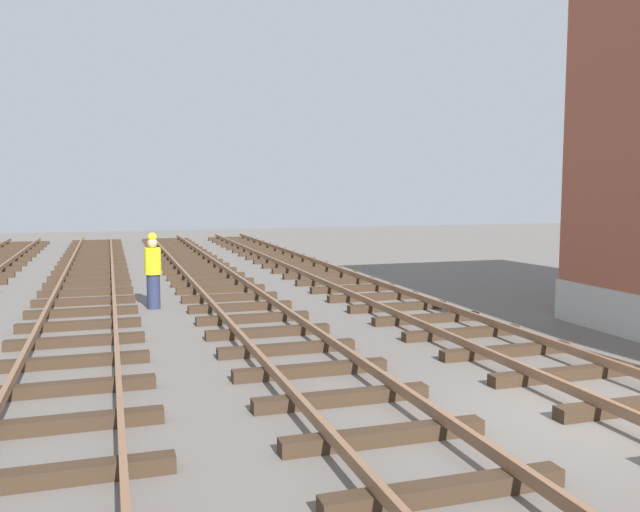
% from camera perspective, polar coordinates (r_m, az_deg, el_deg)
% --- Properties ---
extents(ground_plane, '(82.32, 82.32, 0.00)m').
position_cam_1_polar(ground_plane, '(9.60, 22.85, -12.52)').
color(ground_plane, '#605B56').
extents(track_near_building, '(2.50, 63.33, 0.32)m').
position_cam_1_polar(track_near_building, '(9.94, 25.53, -11.22)').
color(track_near_building, '#38281C').
rests_on(track_near_building, ground).
extents(track_centre, '(2.50, 63.33, 0.32)m').
position_cam_1_polar(track_centre, '(8.01, 5.53, -14.80)').
color(track_centre, '#38281C').
rests_on(track_centre, ground).
extents(track_far, '(2.50, 63.33, 0.32)m').
position_cam_1_polar(track_far, '(7.47, -22.25, -16.77)').
color(track_far, '#38281C').
rests_on(track_far, ground).
extents(track_worker_foreground, '(0.40, 0.40, 1.87)m').
position_cam_1_polar(track_worker_foreground, '(16.81, -14.06, -1.25)').
color(track_worker_foreground, '#262D4C').
rests_on(track_worker_foreground, ground).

